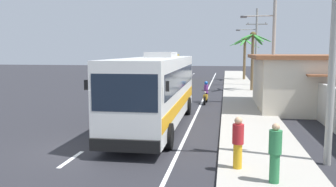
% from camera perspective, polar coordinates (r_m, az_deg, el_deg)
% --- Properties ---
extents(ground_plane, '(160.00, 160.00, 0.00)m').
position_cam_1_polar(ground_plane, '(14.45, -13.21, -8.77)').
color(ground_plane, '#28282D').
extents(sidewalk_kerb, '(3.20, 90.00, 0.14)m').
position_cam_1_polar(sidewalk_kerb, '(23.19, 12.62, -2.70)').
color(sidewalk_kerb, '#A8A399').
rests_on(sidewalk_kerb, ground).
extents(lane_markings, '(3.81, 71.00, 0.01)m').
position_cam_1_polar(lane_markings, '(27.81, 2.69, -1.11)').
color(lane_markings, white).
rests_on(lane_markings, ground).
extents(boundary_wall, '(0.24, 60.00, 2.10)m').
position_cam_1_polar(boundary_wall, '(27.48, 20.12, 0.58)').
color(boundary_wall, '#B2B2AD').
rests_on(boundary_wall, ground).
extents(coach_bus_foreground, '(3.03, 12.22, 3.79)m').
position_cam_1_polar(coach_bus_foreground, '(18.11, -1.83, 0.90)').
color(coach_bus_foreground, white).
rests_on(coach_bus_foreground, ground).
extents(coach_bus_far_lane, '(3.48, 12.48, 3.70)m').
position_cam_1_polar(coach_bus_far_lane, '(44.61, -0.22, 4.36)').
color(coach_bus_far_lane, gold).
rests_on(coach_bus_far_lane, ground).
extents(motorcycle_beside_bus, '(0.56, 1.96, 1.64)m').
position_cam_1_polar(motorcycle_beside_bus, '(26.21, 6.09, -0.17)').
color(motorcycle_beside_bus, black).
rests_on(motorcycle_beside_bus, ground).
extents(pedestrian_near_kerb, '(0.36, 0.36, 1.66)m').
position_cam_1_polar(pedestrian_near_kerb, '(11.50, 11.16, -7.54)').
color(pedestrian_near_kerb, gold).
rests_on(pedestrian_near_kerb, sidewalk_kerb).
extents(pedestrian_midwalk, '(0.36, 0.36, 1.71)m').
position_cam_1_polar(pedestrian_midwalk, '(10.51, 16.79, -8.94)').
color(pedestrian_midwalk, '#2D7A47').
rests_on(pedestrian_midwalk, sidewalk_kerb).
extents(utility_pole_nearest, '(3.11, 0.24, 8.45)m').
position_cam_1_polar(utility_pole_nearest, '(12.89, 24.79, 9.18)').
color(utility_pole_nearest, '#9E9E99').
rests_on(utility_pole_nearest, ground).
extents(utility_pole_mid, '(3.44, 0.24, 8.95)m').
position_cam_1_polar(utility_pole_mid, '(26.35, 16.44, 8.59)').
color(utility_pole_mid, '#9E9E99').
rests_on(utility_pole_mid, ground).
extents(utility_pole_far, '(3.35, 0.24, 8.38)m').
position_cam_1_polar(utility_pole_far, '(39.97, 13.85, 7.52)').
color(utility_pole_far, '#9E9E99').
rests_on(utility_pole_far, ground).
extents(palm_nearest, '(3.95, 3.81, 5.60)m').
position_cam_1_polar(palm_nearest, '(47.87, 12.22, 6.81)').
color(palm_nearest, brown).
rests_on(palm_nearest, ground).
extents(palm_second, '(3.57, 3.48, 5.65)m').
position_cam_1_polar(palm_second, '(34.57, 13.45, 7.31)').
color(palm_second, brown).
rests_on(palm_second, ground).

